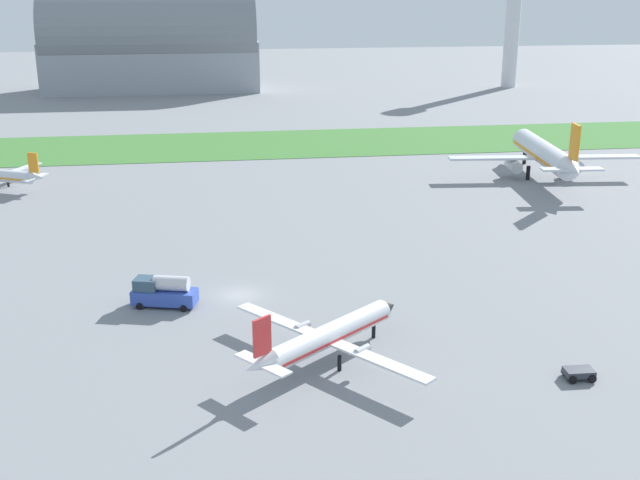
{
  "coord_description": "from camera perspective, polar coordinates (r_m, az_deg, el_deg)",
  "views": [
    {
      "loc": [
        -2.46,
        -77.25,
        31.85
      ],
      "look_at": [
        9.66,
        8.1,
        3.0
      ],
      "focal_mm": 44.14,
      "sensor_mm": 36.0,
      "label": 1
    }
  ],
  "objects": [
    {
      "name": "fuel_truck_midfield",
      "position": [
        81.48,
        -11.28,
        -3.68
      ],
      "size": [
        6.9,
        4.02,
        3.29
      ],
      "rotation": [
        0.0,
        0.0,
        2.88
      ],
      "color": "#334FB2",
      "rests_on": "ground_plane"
    },
    {
      "name": "grass_taxiway_strip",
      "position": [
        159.0,
        -7.08,
        6.82
      ],
      "size": [
        360.0,
        28.0,
        0.08
      ],
      "primitive_type": "cube",
      "color": "#3D7533",
      "rests_on": "ground_plane"
    },
    {
      "name": "airplane_parked_jet_far",
      "position": [
        136.05,
        15.98,
        6.01
      ],
      "size": [
        31.99,
        31.43,
        11.3
      ],
      "rotation": [
        0.0,
        0.0,
        1.48
      ],
      "color": "silver",
      "rests_on": "ground_plane"
    },
    {
      "name": "airplane_foreground_turboprop",
      "position": [
        68.49,
        0.53,
        -6.95
      ],
      "size": [
        16.07,
        18.0,
        6.6
      ],
      "rotation": [
        0.0,
        0.0,
        0.68
      ],
      "color": "white",
      "rests_on": "ground_plane"
    },
    {
      "name": "baggage_cart_near_gate",
      "position": [
        69.83,
        18.25,
        -9.12
      ],
      "size": [
        2.45,
        1.82,
        0.9
      ],
      "rotation": [
        0.0,
        0.0,
        6.25
      ],
      "color": "#2D333D",
      "rests_on": "ground_plane"
    },
    {
      "name": "control_tower",
      "position": [
        250.07,
        13.86,
        15.9
      ],
      "size": [
        8.0,
        8.0,
        38.79
      ],
      "color": "silver",
      "rests_on": "ground_plane"
    },
    {
      "name": "hangar_distant",
      "position": [
        241.4,
        -12.12,
        13.71
      ],
      "size": [
        61.4,
        25.02,
        29.14
      ],
      "color": "#9399A3",
      "rests_on": "ground_plane"
    },
    {
      "name": "ground_plane",
      "position": [
        83.6,
        -5.8,
        -3.99
      ],
      "size": [
        600.0,
        600.0,
        0.0
      ],
      "primitive_type": "plane",
      "color": "gray"
    }
  ]
}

